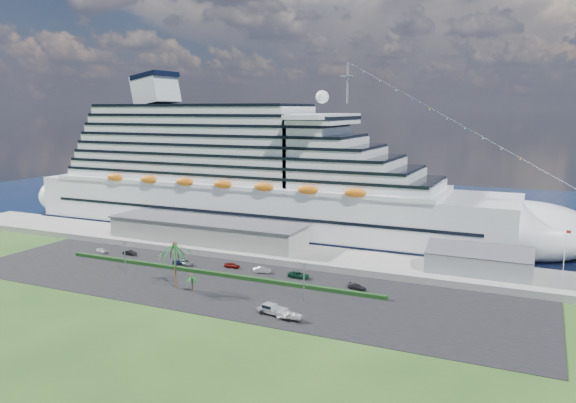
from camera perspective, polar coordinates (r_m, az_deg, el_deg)
The scene contains 23 objects.
ground at distance 123.44m, azimuth -8.58°, elevation -9.85°, with size 420.00×420.00×0.00m, color #204316.
asphalt_lot at distance 132.24m, azimuth -5.95°, elevation -8.44°, with size 140.00×38.00×0.12m, color black.
wharf at distance 156.62m, azimuth -0.54°, elevation -5.22°, with size 240.00×20.00×1.80m, color gray.
water at distance 239.54m, azimuth 8.67°, elevation -0.41°, with size 420.00×160.00×0.02m, color #0B1933.
cruise_ship at distance 184.20m, azimuth -3.43°, elevation 1.98°, with size 191.00×38.00×54.00m.
terminal_building at distance 167.56m, azimuth -8.31°, elevation -2.91°, with size 61.00×15.00×6.30m.
port_shed at distance 142.32m, azimuth 18.87°, elevation -5.79°, with size 24.00×12.31×7.37m.
flagpole at distance 140.94m, azimuth 26.28°, elevation -4.80°, with size 1.08×0.16×12.00m.
hedge at distance 140.18m, azimuth -7.75°, elevation -7.22°, with size 88.00×1.10×0.90m, color black.
lamp_post_left at distance 144.39m, azimuth -16.25°, elevation -5.06°, with size 1.60×0.35×8.27m.
lamp_post_right at distance 119.44m, azimuth 1.63°, elevation -7.70°, with size 1.60×0.35×8.27m.
palm_tall at distance 129.46m, azimuth -11.43°, elevation -4.76°, with size 8.82×8.82×11.13m.
palm_short at distance 126.67m, azimuth -9.72°, elevation -7.63°, with size 3.53×3.53×4.56m.
parked_car_0 at distance 168.12m, azimuth -18.38°, elevation -4.73°, with size 1.58×3.92×1.34m, color silver.
parked_car_1 at distance 163.05m, azimuth -15.78°, elevation -5.03°, with size 1.44×4.13×1.36m, color black.
parked_car_2 at distance 149.76m, azimuth -10.35°, elevation -6.11°, with size 2.27×4.91×1.37m, color gray.
parked_car_3 at distance 150.25m, azimuth -10.83°, elevation -6.09°, with size 1.77×4.35×1.26m, color #161A4F.
parked_car_4 at distance 145.46m, azimuth -5.71°, elevation -6.46°, with size 1.62×4.03×1.37m, color maroon.
parked_car_5 at distance 140.75m, azimuth -2.66°, elevation -6.96°, with size 1.52×4.36×1.44m, color #989A9E.
parked_car_6 at distance 136.43m, azimuth 1.10°, elevation -7.47°, with size 2.47×5.35×1.49m, color #0E3824.
parked_car_7 at distance 129.06m, azimuth 7.03°, elevation -8.59°, with size 1.76×4.32×1.25m, color black.
pickup_truck at distance 113.23m, azimuth -1.61°, elevation -10.86°, with size 6.23×3.13×2.09m.
boat_trailer at distance 110.37m, azimuth 0.13°, elevation -11.40°, with size 6.21×4.31×1.75m.
Camera 1 is at (64.56, -97.08, 40.53)m, focal length 35.00 mm.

